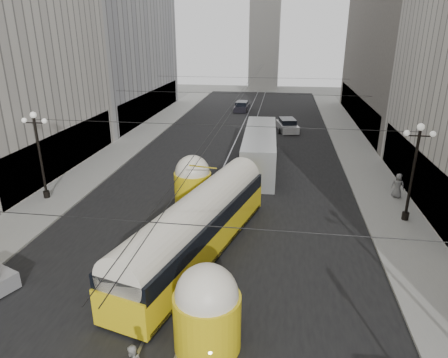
% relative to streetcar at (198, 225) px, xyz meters
% --- Properties ---
extents(road, '(20.00, 85.00, 0.02)m').
position_rel_streetcar_xyz_m(road, '(-0.06, 20.40, -1.78)').
color(road, black).
rests_on(road, ground).
extents(sidewalk_left, '(4.00, 72.00, 0.15)m').
position_rel_streetcar_xyz_m(sidewalk_left, '(-12.06, 23.90, -1.71)').
color(sidewalk_left, gray).
rests_on(sidewalk_left, ground).
extents(sidewalk_right, '(4.00, 72.00, 0.15)m').
position_rel_streetcar_xyz_m(sidewalk_right, '(11.94, 23.90, -1.71)').
color(sidewalk_right, gray).
rests_on(sidewalk_right, ground).
extents(rail_left, '(0.12, 85.00, 0.04)m').
position_rel_streetcar_xyz_m(rail_left, '(-0.81, 20.40, -1.78)').
color(rail_left, gray).
rests_on(rail_left, ground).
extents(rail_right, '(0.12, 85.00, 0.04)m').
position_rel_streetcar_xyz_m(rail_right, '(0.69, 20.40, -1.78)').
color(rail_right, gray).
rests_on(rail_right, ground).
extents(building_left_far, '(12.60, 28.60, 28.60)m').
position_rel_streetcar_xyz_m(building_left_far, '(-20.05, 35.90, 12.53)').
color(building_left_far, '#999999').
rests_on(building_left_far, ground).
extents(distant_tower, '(6.00, 6.00, 31.36)m').
position_rel_streetcar_xyz_m(distant_tower, '(-0.06, 67.90, 13.19)').
color(distant_tower, '#B2AFA8').
rests_on(distant_tower, ground).
extents(lamppost_left_mid, '(1.86, 0.44, 6.37)m').
position_rel_streetcar_xyz_m(lamppost_left_mid, '(-12.66, 5.90, 1.96)').
color(lamppost_left_mid, black).
rests_on(lamppost_left_mid, sidewalk_left).
extents(lamppost_right_mid, '(1.86, 0.44, 6.37)m').
position_rel_streetcar_xyz_m(lamppost_right_mid, '(12.54, 5.90, 1.96)').
color(lamppost_right_mid, black).
rests_on(lamppost_right_mid, sidewalk_right).
extents(catenary, '(25.00, 72.00, 0.23)m').
position_rel_streetcar_xyz_m(catenary, '(0.06, 19.40, 4.10)').
color(catenary, black).
rests_on(catenary, ground).
extents(streetcar, '(6.21, 16.16, 3.65)m').
position_rel_streetcar_xyz_m(streetcar, '(0.00, 0.00, 0.00)').
color(streetcar, gold).
rests_on(streetcar, ground).
extents(city_bus, '(3.18, 13.18, 3.33)m').
position_rel_streetcar_xyz_m(city_bus, '(2.42, 15.60, 0.04)').
color(city_bus, '#B4B9BA').
rests_on(city_bus, ground).
extents(sedan_white_far, '(2.93, 5.19, 1.54)m').
position_rel_streetcar_xyz_m(sedan_white_far, '(4.96, 30.18, -1.08)').
color(sedan_white_far, silver).
rests_on(sedan_white_far, ground).
extents(sedan_dark_far, '(2.19, 4.79, 1.48)m').
position_rel_streetcar_xyz_m(sedan_dark_far, '(-1.96, 42.44, -1.11)').
color(sedan_dark_far, black).
rests_on(sedan_dark_far, ground).
extents(pedestrian_sidewalk_right, '(1.04, 0.86, 1.83)m').
position_rel_streetcar_xyz_m(pedestrian_sidewalk_right, '(12.92, 9.72, -0.72)').
color(pedestrian_sidewalk_right, slate).
rests_on(pedestrian_sidewalk_right, sidewalk_right).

